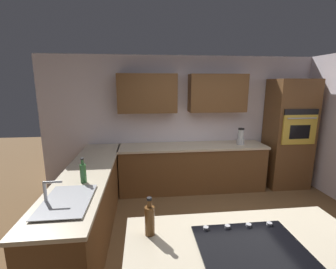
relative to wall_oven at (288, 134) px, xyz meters
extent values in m
plane|color=brown|center=(1.85, 1.72, -1.08)|extent=(14.00, 14.00, 0.00)
cube|color=silver|center=(1.85, -0.38, 0.22)|extent=(6.00, 0.10, 2.60)
cube|color=brown|center=(1.45, -0.16, 0.81)|extent=(1.10, 0.34, 0.72)
cube|color=brown|center=(2.80, -0.16, 0.81)|extent=(1.10, 0.34, 0.72)
cube|color=brown|center=(1.95, 0.00, -0.65)|extent=(2.80, 0.60, 0.86)
cube|color=beige|center=(1.95, 0.00, -0.20)|extent=(2.84, 0.64, 0.04)
cube|color=brown|center=(3.67, 1.17, -0.65)|extent=(0.60, 2.90, 0.86)
cube|color=beige|center=(3.67, 1.17, -0.20)|extent=(0.64, 2.94, 0.04)
cube|color=beige|center=(2.14, 2.88, -0.20)|extent=(1.82, 0.97, 0.04)
cube|color=brown|center=(0.00, 0.00, 0.00)|extent=(0.80, 0.60, 2.16)
cube|color=gold|center=(0.00, 0.31, 0.15)|extent=(0.66, 0.03, 0.56)
cube|color=black|center=(0.00, 0.32, 0.11)|extent=(0.40, 0.01, 0.26)
cube|color=black|center=(0.00, 0.31, 0.48)|extent=(0.66, 0.02, 0.11)
cylinder|color=silver|center=(0.00, 0.35, 0.37)|extent=(0.56, 0.02, 0.02)
cube|color=#515456|center=(3.67, 1.87, -0.17)|extent=(0.40, 0.30, 0.02)
cube|color=#515456|center=(3.67, 2.21, -0.17)|extent=(0.40, 0.30, 0.02)
cube|color=#B7BABF|center=(3.67, 2.04, -0.16)|extent=(0.46, 0.70, 0.01)
cylinder|color=#B7BABF|center=(3.87, 2.04, -0.07)|extent=(0.03, 0.03, 0.22)
cylinder|color=#B7BABF|center=(3.79, 2.04, 0.04)|extent=(0.18, 0.02, 0.02)
cube|color=black|center=(2.14, 2.88, -0.17)|extent=(0.76, 0.56, 0.01)
cylinder|color=#B2B2B7|center=(1.87, 2.65, -0.16)|extent=(0.04, 0.04, 0.02)
cylinder|color=#B2B2B7|center=(2.05, 2.65, -0.16)|extent=(0.04, 0.04, 0.02)
cylinder|color=#B2B2B7|center=(2.23, 2.65, -0.16)|extent=(0.04, 0.04, 0.02)
cylinder|color=#B2B2B7|center=(2.41, 2.65, -0.16)|extent=(0.04, 0.04, 0.02)
cylinder|color=silver|center=(1.00, 0.02, -0.13)|extent=(0.15, 0.15, 0.11)
cylinder|color=silver|center=(1.00, 0.02, 0.02)|extent=(0.11, 0.11, 0.19)
cylinder|color=black|center=(1.00, 0.02, 0.13)|extent=(0.12, 0.12, 0.03)
cylinder|color=#336B38|center=(3.62, 1.56, -0.07)|extent=(0.07, 0.07, 0.23)
cylinder|color=#336B38|center=(3.62, 1.56, 0.08)|extent=(0.03, 0.03, 0.06)
cylinder|color=black|center=(3.62, 1.56, 0.12)|extent=(0.04, 0.04, 0.02)
cylinder|color=brown|center=(2.86, 2.65, -0.06)|extent=(0.08, 0.08, 0.23)
cylinder|color=brown|center=(2.86, 2.65, 0.08)|extent=(0.04, 0.04, 0.06)
cylinder|color=black|center=(2.86, 2.65, 0.12)|extent=(0.04, 0.04, 0.02)
camera|label=1|loc=(2.90, 4.30, 0.98)|focal=25.06mm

